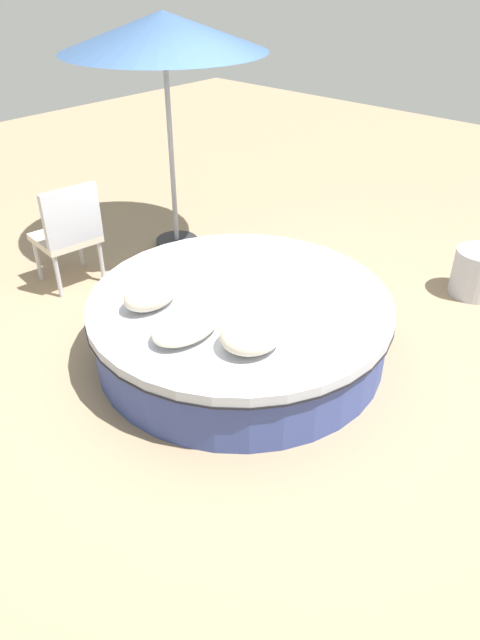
{
  "coord_description": "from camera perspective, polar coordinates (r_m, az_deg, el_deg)",
  "views": [
    {
      "loc": [
        -2.73,
        -2.47,
        2.7
      ],
      "look_at": [
        0.0,
        0.0,
        0.3
      ],
      "focal_mm": 32.28,
      "sensor_mm": 36.0,
      "label": 1
    }
  ],
  "objects": [
    {
      "name": "ground_plane",
      "position": [
        4.57,
        0.0,
        -3.12
      ],
      "size": [
        16.0,
        16.0,
        0.0
      ],
      "primitive_type": "plane",
      "color": "#9E8466"
    },
    {
      "name": "round_bed",
      "position": [
        4.42,
        0.0,
        -0.46
      ],
      "size": [
        2.29,
        2.29,
        0.49
      ],
      "color": "#38478C",
      "rests_on": "ground_plane"
    },
    {
      "name": "throw_pillow_0",
      "position": [
        4.19,
        -8.83,
        2.57
      ],
      "size": [
        0.44,
        0.3,
        0.21
      ],
      "primitive_type": "ellipsoid",
      "color": "beige",
      "rests_on": "round_bed"
    },
    {
      "name": "throw_pillow_1",
      "position": [
        3.86,
        -5.36,
        -0.63
      ],
      "size": [
        0.53,
        0.35,
        0.14
      ],
      "primitive_type": "ellipsoid",
      "color": "beige",
      "rests_on": "round_bed"
    },
    {
      "name": "throw_pillow_2",
      "position": [
        3.72,
        1.2,
        -1.38
      ],
      "size": [
        0.45,
        0.39,
        0.2
      ],
      "primitive_type": "ellipsoid",
      "color": "beige",
      "rests_on": "round_bed"
    },
    {
      "name": "patio_chair",
      "position": [
        5.44,
        -16.63,
        8.55
      ],
      "size": [
        0.58,
        0.56,
        0.98
      ],
      "rotation": [
        0.0,
        0.0,
        -0.12
      ],
      "color": "#B7B7BC",
      "rests_on": "ground_plane"
    },
    {
      "name": "patio_umbrella",
      "position": [
        5.68,
        -7.59,
        26.22
      ],
      "size": [
        1.88,
        1.88,
        2.24
      ],
      "color": "#262628",
      "rests_on": "ground_plane"
    },
    {
      "name": "side_table",
      "position": [
        5.65,
        22.45,
        4.38
      ],
      "size": [
        0.44,
        0.44,
        0.43
      ],
      "primitive_type": "cylinder",
      "color": "#B7B7BC",
      "rests_on": "ground_plane"
    }
  ]
}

